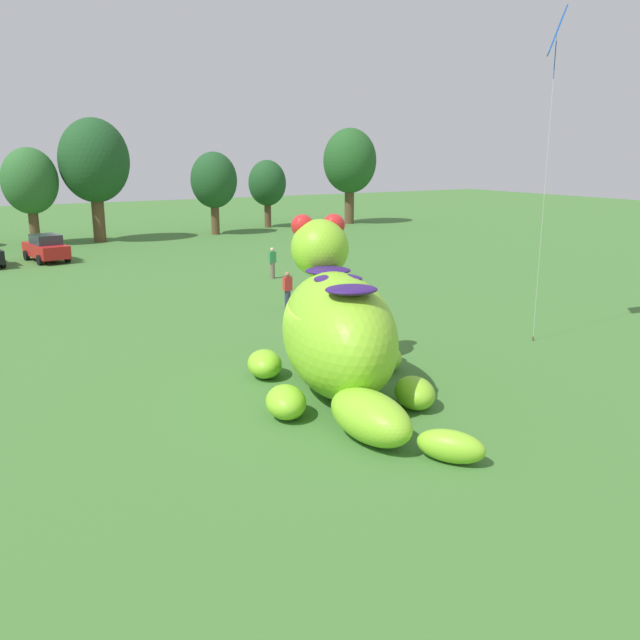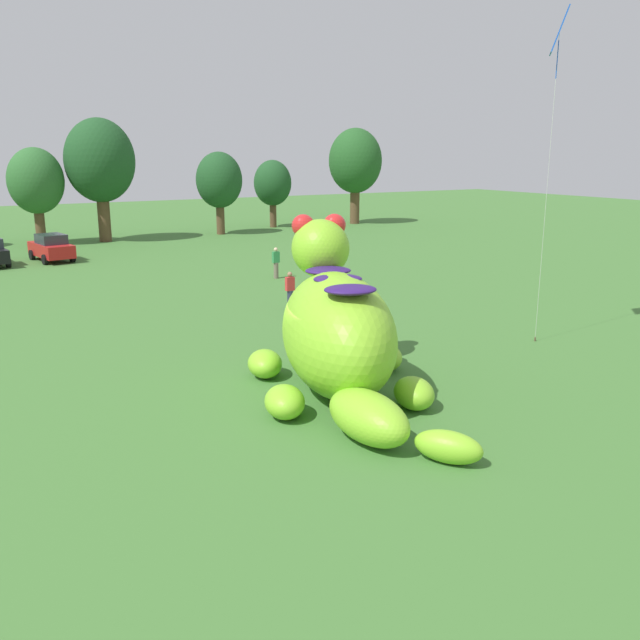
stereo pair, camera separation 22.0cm
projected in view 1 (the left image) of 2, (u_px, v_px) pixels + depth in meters
ground_plane at (320, 389)px, 20.09m from camera, size 160.00×160.00×0.00m
giant_inflatable_creature at (338, 332)px, 19.45m from camera, size 6.11×9.85×4.90m
car_red at (46, 248)px, 43.08m from camera, size 2.43×4.32×1.72m
tree_centre_left at (30, 182)px, 49.69m from camera, size 4.01×4.01×7.13m
tree_centre at (94, 161)px, 51.26m from camera, size 5.23×5.23×9.29m
tree_centre_right at (214, 181)px, 56.34m from camera, size 3.83×3.83×6.80m
tree_mid_right at (267, 183)px, 61.82m from camera, size 3.42×3.42×6.07m
tree_right at (350, 162)px, 64.63m from camera, size 5.06×5.06×8.98m
spectator_near_inflatable at (288, 291)px, 29.81m from camera, size 0.38×0.26×1.71m
spectator_mid_field at (272, 263)px, 37.28m from camera, size 0.38×0.26×1.71m
tethered_flying_kite at (557, 38)px, 22.66m from camera, size 1.13×1.13×11.42m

